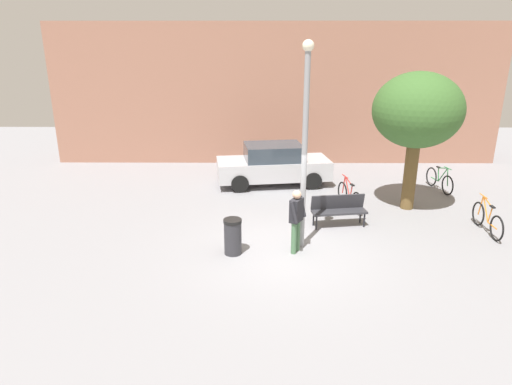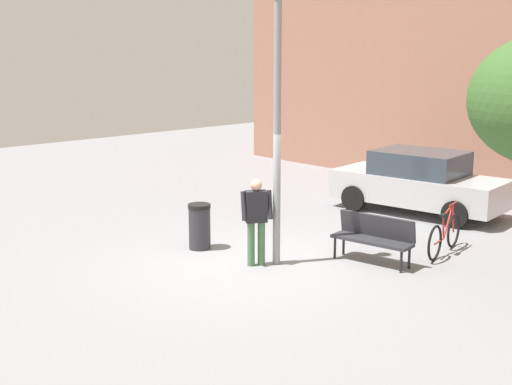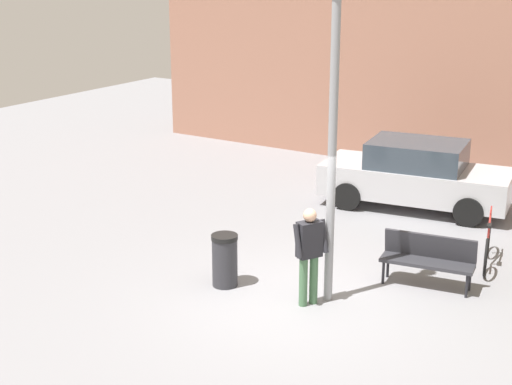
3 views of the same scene
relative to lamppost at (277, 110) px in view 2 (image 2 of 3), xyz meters
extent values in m
plane|color=gray|center=(-0.37, -0.32, -2.94)|extent=(36.00, 36.00, 0.00)
cylinder|color=gray|center=(0.00, 0.00, -0.46)|extent=(0.14, 0.14, 4.95)
cylinder|color=#47704C|center=(-0.14, -0.27, -2.51)|extent=(0.14, 0.14, 0.85)
cylinder|color=#47704C|center=(-0.24, -0.44, -2.51)|extent=(0.14, 0.14, 0.85)
cube|color=#232328|center=(-0.19, -0.35, -1.79)|extent=(0.39, 0.46, 0.60)
sphere|color=tan|center=(-0.19, -0.35, -1.38)|extent=(0.22, 0.22, 0.22)
cylinder|color=#232328|center=(-0.02, -0.16, -1.76)|extent=(0.24, 0.19, 0.55)
cylinder|color=#232328|center=(-0.27, -0.60, -1.76)|extent=(0.24, 0.19, 0.55)
cube|color=#2D2D33|center=(1.22, 1.35, -2.49)|extent=(1.65, 0.67, 0.06)
cube|color=#2D2D33|center=(1.19, 1.54, -2.24)|extent=(1.60, 0.36, 0.44)
cylinder|color=black|center=(1.95, 1.30, -2.73)|extent=(0.05, 0.05, 0.42)
cylinder|color=black|center=(0.53, 1.09, -2.73)|extent=(0.05, 0.05, 0.42)
cylinder|color=black|center=(1.91, 1.62, -2.73)|extent=(0.05, 0.05, 0.42)
cylinder|color=black|center=(0.48, 1.40, -2.73)|extent=(0.05, 0.05, 0.42)
torus|color=black|center=(1.69, 3.45, -2.58)|extent=(0.22, 0.70, 0.71)
torus|color=black|center=(1.95, 2.38, -2.58)|extent=(0.22, 0.70, 0.71)
cylinder|color=red|center=(1.78, 3.10, -2.30)|extent=(0.15, 0.49, 0.64)
cylinder|color=red|center=(1.79, 3.05, -2.06)|extent=(0.17, 0.57, 0.18)
cylinder|color=red|center=(1.84, 2.82, -2.37)|extent=(0.07, 0.14, 0.48)
cylinder|color=red|center=(1.89, 2.63, -2.61)|extent=(0.15, 0.49, 0.04)
cylinder|color=red|center=(1.70, 3.39, -2.30)|extent=(0.07, 0.17, 0.63)
cube|color=black|center=(1.85, 2.77, -2.11)|extent=(0.12, 0.21, 0.04)
cylinder|color=red|center=(1.72, 3.33, -1.99)|extent=(0.13, 0.43, 0.03)
cube|color=#B7B7BC|center=(-0.59, 5.48, -2.32)|extent=(4.40, 2.27, 0.70)
cube|color=#333D47|center=(-0.59, 5.48, -1.69)|extent=(2.30, 1.84, 0.60)
cylinder|color=black|center=(0.63, 6.46, -2.62)|extent=(0.66, 0.31, 0.64)
cylinder|color=black|center=(0.86, 4.88, -2.62)|extent=(0.66, 0.31, 0.64)
cylinder|color=black|center=(-2.04, 6.09, -2.62)|extent=(0.66, 0.31, 0.64)
cylinder|color=black|center=(-1.82, 4.50, -2.62)|extent=(0.66, 0.31, 0.64)
cylinder|color=#2D2D33|center=(-1.79, -0.46, -2.51)|extent=(0.44, 0.44, 0.86)
cylinder|color=black|center=(-1.79, -0.46, -2.04)|extent=(0.47, 0.47, 0.08)
camera|label=1|loc=(-1.12, -10.75, 2.17)|focal=31.16mm
camera|label=2|loc=(9.29, -9.06, 1.22)|focal=49.55mm
camera|label=3|loc=(5.28, -10.61, 2.59)|focal=53.63mm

